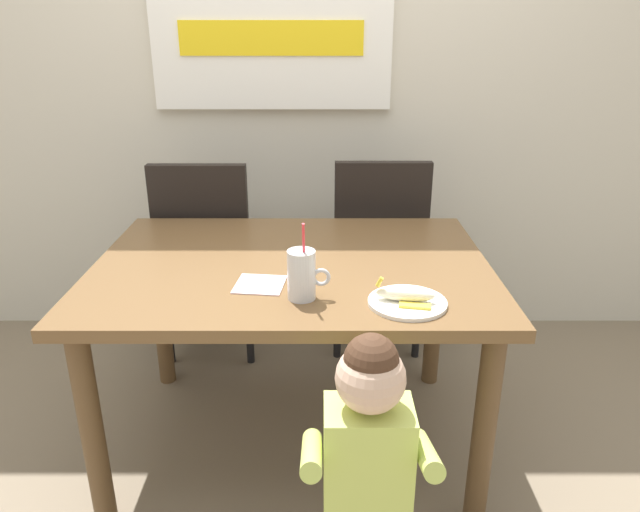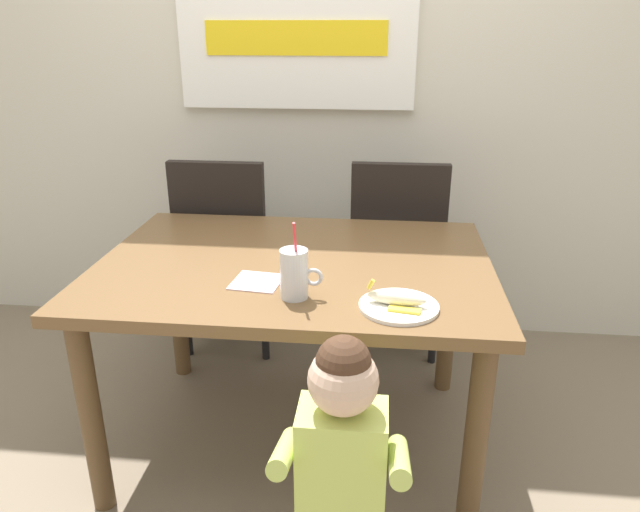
% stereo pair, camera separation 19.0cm
% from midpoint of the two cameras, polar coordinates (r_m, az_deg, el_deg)
% --- Properties ---
extents(ground_plane, '(24.00, 24.00, 0.00)m').
position_cam_midpoint_polar(ground_plane, '(2.40, 0.16, -17.25)').
color(ground_plane, '#7A6B56').
extents(back_wall, '(6.40, 0.17, 2.90)m').
position_cam_midpoint_polar(back_wall, '(2.91, 2.42, 20.45)').
color(back_wall, beige).
rests_on(back_wall, ground).
extents(dining_table, '(1.35, 0.98, 0.74)m').
position_cam_midpoint_polar(dining_table, '(2.06, 0.18, -3.03)').
color(dining_table, brown).
rests_on(dining_table, ground).
extents(dining_chair_left, '(0.44, 0.45, 0.96)m').
position_cam_midpoint_polar(dining_chair_left, '(2.78, -7.12, 1.09)').
color(dining_chair_left, black).
rests_on(dining_chair_left, ground).
extents(dining_chair_right, '(0.44, 0.45, 0.96)m').
position_cam_midpoint_polar(dining_chair_right, '(2.76, 9.39, 0.85)').
color(dining_chair_right, black).
rests_on(dining_chair_right, ground).
extents(toddler_standing, '(0.33, 0.24, 0.84)m').
position_cam_midpoint_polar(toddler_standing, '(1.53, 5.90, -18.31)').
color(toddler_standing, '#3F4760').
rests_on(toddler_standing, ground).
extents(milk_cup, '(0.13, 0.09, 0.25)m').
position_cam_midpoint_polar(milk_cup, '(1.72, 0.66, -2.07)').
color(milk_cup, silver).
rests_on(milk_cup, dining_table).
extents(snack_plate, '(0.23, 0.23, 0.01)m').
position_cam_midpoint_polar(snack_plate, '(1.71, 10.84, -4.90)').
color(snack_plate, white).
rests_on(snack_plate, dining_table).
extents(peeled_banana, '(0.18, 0.12, 0.07)m').
position_cam_midpoint_polar(peeled_banana, '(1.70, 10.70, -4.16)').
color(peeled_banana, '#F4EAC6').
rests_on(peeled_banana, snack_plate).
extents(paper_napkin, '(0.17, 0.17, 0.00)m').
position_cam_midpoint_polar(paper_napkin, '(1.85, -3.25, -2.58)').
color(paper_napkin, silver).
rests_on(paper_napkin, dining_table).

